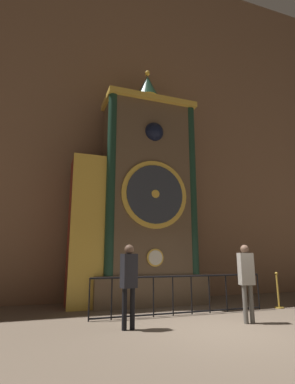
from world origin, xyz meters
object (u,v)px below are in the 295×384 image
(stanchion_post, at_px, (278,296))
(clock_tower, at_px, (139,199))
(visitor_far, at_px, (246,275))
(visitor_near, at_px, (129,277))

(stanchion_post, bearing_deg, clock_tower, 151.62)
(stanchion_post, bearing_deg, visitor_far, -146.81)
(visitor_near, xyz_separation_m, visitor_far, (2.88, -0.34, 0.01))
(visitor_near, xyz_separation_m, stanchion_post, (5.12, 1.13, -0.74))
(visitor_far, bearing_deg, stanchion_post, 44.03)
(visitor_near, height_order, stanchion_post, visitor_near)
(visitor_near, distance_m, visitor_far, 2.90)
(clock_tower, bearing_deg, visitor_far, -65.65)
(clock_tower, xyz_separation_m, visitor_near, (-1.28, -3.21, -2.42))
(visitor_near, bearing_deg, stanchion_post, -0.54)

